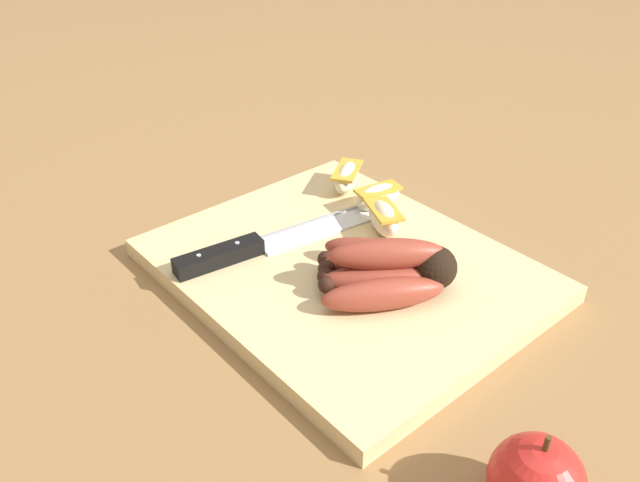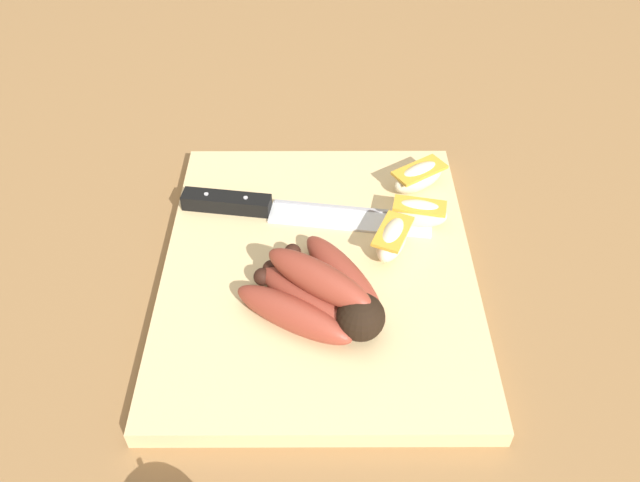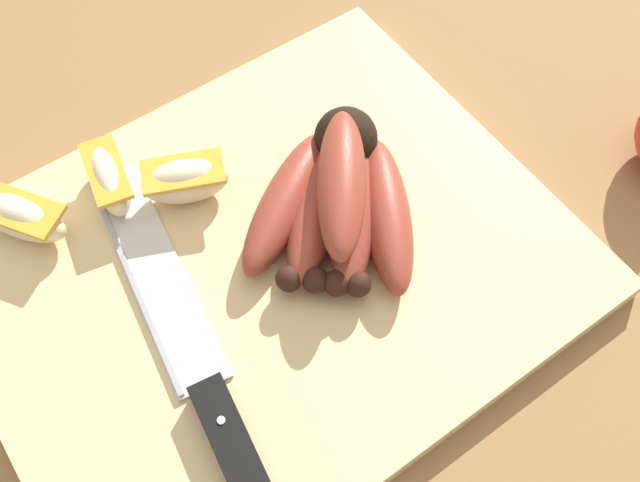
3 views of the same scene
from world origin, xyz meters
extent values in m
plane|color=olive|center=(0.00, 0.00, 0.00)|extent=(6.00, 6.00, 0.00)
cube|color=#DBBC84|center=(0.00, 0.00, 0.01)|extent=(0.39, 0.32, 0.02)
sphere|color=black|center=(0.09, 0.04, 0.05)|extent=(0.05, 0.05, 0.05)
ellipsoid|color=brown|center=(0.03, 0.02, 0.04)|extent=(0.12, 0.09, 0.03)
sphere|color=black|center=(0.00, -0.03, 0.04)|extent=(0.02, 0.02, 0.02)
ellipsoid|color=brown|center=(0.05, 0.01, 0.04)|extent=(0.11, 0.11, 0.03)
sphere|color=black|center=(0.01, -0.04, 0.04)|extent=(0.02, 0.02, 0.02)
ellipsoid|color=brown|center=(0.06, -0.01, 0.04)|extent=(0.10, 0.12, 0.03)
sphere|color=black|center=(0.02, -0.05, 0.04)|extent=(0.02, 0.02, 0.02)
ellipsoid|color=brown|center=(0.08, -0.02, 0.04)|extent=(0.09, 0.12, 0.03)
sphere|color=black|center=(0.03, -0.06, 0.04)|extent=(0.02, 0.02, 0.02)
ellipsoid|color=brown|center=(0.06, 0.00, 0.06)|extent=(0.10, 0.11, 0.03)
cube|color=silver|center=(-0.07, 0.04, 0.02)|extent=(0.06, 0.18, 0.00)
cube|color=#99999E|center=(-0.08, 0.04, 0.02)|extent=(0.03, 0.18, 0.00)
cube|color=black|center=(-0.09, -0.10, 0.03)|extent=(0.04, 0.10, 0.02)
cylinder|color=#B2B2B7|center=(-0.09, -0.13, 0.04)|extent=(0.01, 0.01, 0.00)
cylinder|color=#B2B2B7|center=(-0.08, -0.08, 0.04)|extent=(0.01, 0.01, 0.00)
ellipsoid|color=beige|center=(-0.06, 0.11, 0.04)|extent=(0.04, 0.06, 0.03)
cube|color=gold|center=(-0.06, 0.11, 0.05)|extent=(0.04, 0.06, 0.00)
ellipsoid|color=beige|center=(-0.12, 0.12, 0.04)|extent=(0.06, 0.07, 0.03)
cube|color=gold|center=(-0.12, 0.12, 0.05)|extent=(0.06, 0.07, 0.00)
ellipsoid|color=beige|center=(-0.02, 0.08, 0.04)|extent=(0.07, 0.05, 0.04)
cube|color=gold|center=(-0.02, 0.08, 0.05)|extent=(0.06, 0.05, 0.00)
camera|label=1|loc=(0.42, -0.40, 0.42)|focal=36.60mm
camera|label=2|loc=(0.47, 0.00, 0.50)|focal=36.23mm
camera|label=3|loc=(-0.11, -0.21, 0.45)|focal=40.98mm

